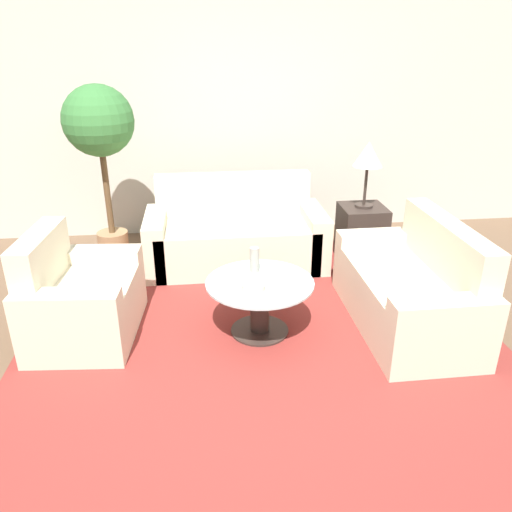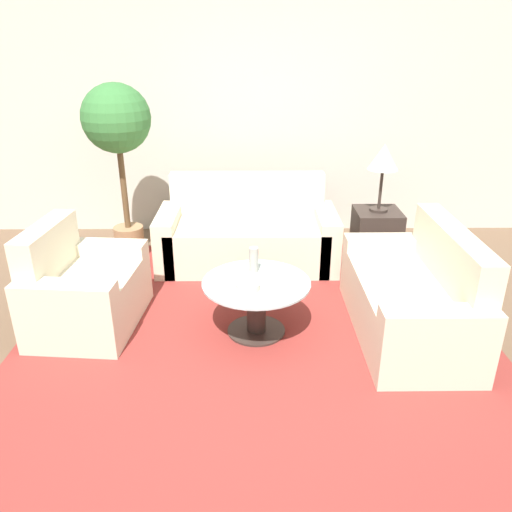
{
  "view_description": "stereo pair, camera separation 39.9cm",
  "coord_description": "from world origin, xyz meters",
  "px_view_note": "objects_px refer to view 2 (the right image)",
  "views": [
    {
      "loc": [
        -0.38,
        -2.76,
        2.15
      ],
      "look_at": [
        0.05,
        0.87,
        0.55
      ],
      "focal_mm": 35.0,
      "sensor_mm": 36.0,
      "label": 1
    },
    {
      "loc": [
        0.01,
        -2.78,
        2.15
      ],
      "look_at": [
        0.05,
        0.87,
        0.55
      ],
      "focal_mm": 35.0,
      "sensor_mm": 36.0,
      "label": 2
    }
  ],
  "objects_px": {
    "loveseat": "(416,299)",
    "coffee_table": "(256,300)",
    "armchair": "(81,292)",
    "vase": "(254,259)",
    "sofa_main": "(247,235)",
    "potted_plant": "(118,132)",
    "bowl": "(248,286)",
    "table_lamp": "(384,159)"
  },
  "relations": [
    {
      "from": "table_lamp",
      "to": "coffee_table",
      "type": "bearing_deg",
      "value": -133.49
    },
    {
      "from": "loveseat",
      "to": "table_lamp",
      "type": "height_order",
      "value": "table_lamp"
    },
    {
      "from": "armchair",
      "to": "coffee_table",
      "type": "height_order",
      "value": "armchair"
    },
    {
      "from": "armchair",
      "to": "sofa_main",
      "type": "bearing_deg",
      "value": -42.16
    },
    {
      "from": "loveseat",
      "to": "vase",
      "type": "relative_size",
      "value": 7.41
    },
    {
      "from": "vase",
      "to": "bowl",
      "type": "height_order",
      "value": "vase"
    },
    {
      "from": "sofa_main",
      "to": "armchair",
      "type": "bearing_deg",
      "value": -137.02
    },
    {
      "from": "potted_plant",
      "to": "loveseat",
      "type": "bearing_deg",
      "value": -30.28
    },
    {
      "from": "loveseat",
      "to": "coffee_table",
      "type": "relative_size",
      "value": 1.78
    },
    {
      "from": "armchair",
      "to": "potted_plant",
      "type": "relative_size",
      "value": 0.59
    },
    {
      "from": "potted_plant",
      "to": "vase",
      "type": "bearing_deg",
      "value": -44.84
    },
    {
      "from": "vase",
      "to": "sofa_main",
      "type": "bearing_deg",
      "value": 92.89
    },
    {
      "from": "loveseat",
      "to": "bowl",
      "type": "distance_m",
      "value": 1.32
    },
    {
      "from": "loveseat",
      "to": "bowl",
      "type": "relative_size",
      "value": 8.28
    },
    {
      "from": "loveseat",
      "to": "table_lamp",
      "type": "bearing_deg",
      "value": -179.34
    },
    {
      "from": "table_lamp",
      "to": "potted_plant",
      "type": "xyz_separation_m",
      "value": [
        -2.55,
        0.2,
        0.22
      ]
    },
    {
      "from": "armchair",
      "to": "coffee_table",
      "type": "distance_m",
      "value": 1.41
    },
    {
      "from": "sofa_main",
      "to": "table_lamp",
      "type": "relative_size",
      "value": 2.72
    },
    {
      "from": "sofa_main",
      "to": "loveseat",
      "type": "height_order",
      "value": "sofa_main"
    },
    {
      "from": "loveseat",
      "to": "potted_plant",
      "type": "xyz_separation_m",
      "value": [
        -2.57,
        1.5,
        1.03
      ]
    },
    {
      "from": "coffee_table",
      "to": "potted_plant",
      "type": "relative_size",
      "value": 0.47
    },
    {
      "from": "potted_plant",
      "to": "vase",
      "type": "xyz_separation_m",
      "value": [
        1.31,
        -1.3,
        -0.77
      ]
    },
    {
      "from": "armchair",
      "to": "bowl",
      "type": "relative_size",
      "value": 5.8
    },
    {
      "from": "vase",
      "to": "coffee_table",
      "type": "bearing_deg",
      "value": -84.4
    },
    {
      "from": "sofa_main",
      "to": "bowl",
      "type": "height_order",
      "value": "sofa_main"
    },
    {
      "from": "loveseat",
      "to": "coffee_table",
      "type": "height_order",
      "value": "loveseat"
    },
    {
      "from": "armchair",
      "to": "potted_plant",
      "type": "height_order",
      "value": "potted_plant"
    },
    {
      "from": "sofa_main",
      "to": "vase",
      "type": "height_order",
      "value": "sofa_main"
    },
    {
      "from": "bowl",
      "to": "sofa_main",
      "type": "bearing_deg",
      "value": 90.61
    },
    {
      "from": "loveseat",
      "to": "vase",
      "type": "xyz_separation_m",
      "value": [
        -1.26,
        0.2,
        0.26
      ]
    },
    {
      "from": "armchair",
      "to": "bowl",
      "type": "xyz_separation_m",
      "value": [
        1.34,
        -0.26,
        0.18
      ]
    },
    {
      "from": "armchair",
      "to": "vase",
      "type": "relative_size",
      "value": 5.19
    },
    {
      "from": "table_lamp",
      "to": "bowl",
      "type": "relative_size",
      "value": 3.65
    },
    {
      "from": "potted_plant",
      "to": "bowl",
      "type": "distance_m",
      "value": 2.22
    },
    {
      "from": "table_lamp",
      "to": "vase",
      "type": "xyz_separation_m",
      "value": [
        -1.24,
        -1.1,
        -0.55
      ]
    },
    {
      "from": "potted_plant",
      "to": "bowl",
      "type": "relative_size",
      "value": 9.91
    },
    {
      "from": "armchair",
      "to": "vase",
      "type": "xyz_separation_m",
      "value": [
        1.38,
        0.05,
        0.26
      ]
    },
    {
      "from": "sofa_main",
      "to": "potted_plant",
      "type": "xyz_separation_m",
      "value": [
        -1.25,
        0.12,
        1.03
      ]
    },
    {
      "from": "armchair",
      "to": "potted_plant",
      "type": "bearing_deg",
      "value": 1.66
    },
    {
      "from": "armchair",
      "to": "table_lamp",
      "type": "height_order",
      "value": "table_lamp"
    },
    {
      "from": "coffee_table",
      "to": "vase",
      "type": "bearing_deg",
      "value": 95.6
    },
    {
      "from": "potted_plant",
      "to": "sofa_main",
      "type": "bearing_deg",
      "value": -5.27
    }
  ]
}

